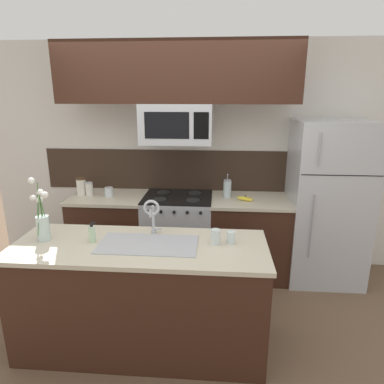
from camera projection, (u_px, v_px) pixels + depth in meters
The scene contains 21 objects.
ground_plane at pixel (168, 318), 3.21m from camera, with size 10.00×10.00×0.00m, color brown.
rear_partition at pixel (206, 157), 4.05m from camera, with size 5.20×0.10×2.60m, color silver.
splash_band at pixel (181, 170), 4.06m from camera, with size 3.25×0.01×0.48m, color #332319.
back_counter_left at pixel (111, 233), 4.01m from camera, with size 0.85×0.65×0.91m.
back_counter_right at pixel (248, 237), 3.89m from camera, with size 0.88×0.65×0.91m.
stove_range at pixel (178, 234), 3.94m from camera, with size 0.76×0.64×0.93m.
microwave at pixel (177, 124), 3.57m from camera, with size 0.74×0.40×0.41m.
upper_cabinet_band at pixel (177, 73), 3.40m from camera, with size 2.43×0.34×0.60m, color #381E14.
refrigerator at pixel (326, 203), 3.72m from camera, with size 0.80×0.74×1.77m.
storage_jar_tall at pixel (81, 186), 3.88m from camera, with size 0.11×0.11×0.20m.
storage_jar_medium at pixel (89, 189), 3.86m from camera, with size 0.08×0.08×0.16m.
storage_jar_short at pixel (109, 192), 3.84m from camera, with size 0.09×0.09×0.11m.
banana_bunch at pixel (245, 199), 3.70m from camera, with size 0.19×0.12×0.08m.
french_press at pixel (227, 188), 3.81m from camera, with size 0.09×0.09×0.27m.
island_counter at pixel (142, 296), 2.76m from camera, with size 1.97×0.73×0.91m.
kitchen_sink at pixel (148, 253), 2.65m from camera, with size 0.76×0.39×0.16m.
sink_faucet at pixel (152, 212), 2.76m from camera, with size 0.14×0.14×0.31m.
dish_soap_bottle at pixel (92, 234), 2.66m from camera, with size 0.06×0.05×0.16m.
drinking_glass at pixel (216, 237), 2.62m from camera, with size 0.07×0.07×0.12m.
spare_glass at pixel (231, 237), 2.64m from camera, with size 0.06×0.06×0.10m.
flower_vase at pixel (42, 223), 2.67m from camera, with size 0.16×0.15×0.50m.
Camera 1 is at (0.44, -2.73, 2.03)m, focal length 32.00 mm.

